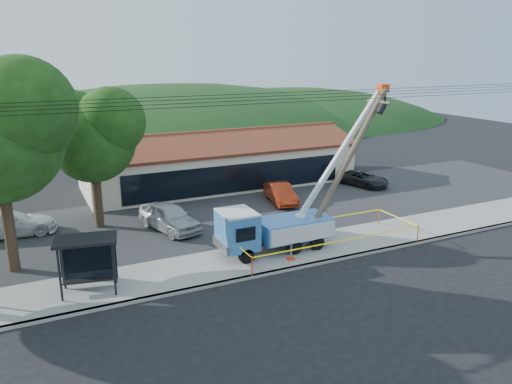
{
  "coord_description": "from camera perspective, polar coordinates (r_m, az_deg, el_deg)",
  "views": [
    {
      "loc": [
        -11.01,
        -18.53,
        10.85
      ],
      "look_at": [
        0.26,
        5.0,
        3.53
      ],
      "focal_mm": 35.0,
      "sensor_mm": 36.0,
      "label": 1
    }
  ],
  "objects": [
    {
      "name": "ground",
      "position": [
        24.13,
        4.67,
        -11.11
      ],
      "size": [
        120.0,
        120.0,
        0.0
      ],
      "primitive_type": "plane",
      "color": "black",
      "rests_on": "ground"
    },
    {
      "name": "curb",
      "position": [
        25.75,
        2.3,
        -9.09
      ],
      "size": [
        60.0,
        0.25,
        0.15
      ],
      "primitive_type": "cube",
      "color": "gray",
      "rests_on": "ground"
    },
    {
      "name": "sidewalk",
      "position": [
        27.29,
        0.42,
        -7.59
      ],
      "size": [
        60.0,
        4.0,
        0.15
      ],
      "primitive_type": "cube",
      "color": "gray",
      "rests_on": "ground"
    },
    {
      "name": "parking_lot",
      "position": [
        34.2,
        -5.47,
        -2.82
      ],
      "size": [
        60.0,
        12.0,
        0.1
      ],
      "primitive_type": "cube",
      "color": "#28282B",
      "rests_on": "ground"
    },
    {
      "name": "strip_mall",
      "position": [
        42.29,
        -4.2,
        3.38
      ],
      "size": [
        22.5,
        8.53,
        4.67
      ],
      "color": "beige",
      "rests_on": "ground"
    },
    {
      "name": "tree_lot",
      "position": [
        32.12,
        -18.27,
        6.58
      ],
      "size": [
        6.3,
        5.6,
        8.94
      ],
      "color": "#332316",
      "rests_on": "ground"
    },
    {
      "name": "hill_center",
      "position": [
        77.24,
        -9.63,
        7.37
      ],
      "size": [
        89.6,
        64.0,
        32.0
      ],
      "primitive_type": "ellipsoid",
      "color": "#1B3C16",
      "rests_on": "ground"
    },
    {
      "name": "hill_east",
      "position": [
        84.89,
        3.57,
        8.29
      ],
      "size": [
        72.8,
        52.0,
        26.0
      ],
      "primitive_type": "ellipsoid",
      "color": "#1B3C16",
      "rests_on": "ground"
    },
    {
      "name": "utility_truck",
      "position": [
        27.65,
        1.95,
        -3.93
      ],
      "size": [
        10.35,
        3.5,
        8.98
      ],
      "color": "black",
      "rests_on": "ground"
    },
    {
      "name": "leaning_pole",
      "position": [
        28.72,
        10.46,
        3.62
      ],
      "size": [
        5.57,
        1.95,
        8.92
      ],
      "color": "brown",
      "rests_on": "ground"
    },
    {
      "name": "bus_shelter",
      "position": [
        24.19,
        -18.75,
        -6.45
      ],
      "size": [
        3.0,
        2.17,
        2.63
      ],
      "rotation": [
        0.0,
        0.0,
        -0.19
      ],
      "color": "black",
      "rests_on": "ground"
    },
    {
      "name": "caution_tape",
      "position": [
        28.63,
        7.78,
        -4.79
      ],
      "size": [
        10.74,
        3.56,
        1.03
      ],
      "color": "#FD3A0D",
      "rests_on": "ground"
    },
    {
      "name": "car_silver",
      "position": [
        31.95,
        -9.78,
        -4.43
      ],
      "size": [
        3.34,
        5.31,
        1.68
      ],
      "primitive_type": "imported",
      "rotation": [
        0.0,
        0.0,
        0.29
      ],
      "color": "#B5B6BC",
      "rests_on": "ground"
    },
    {
      "name": "car_red",
      "position": [
        37.12,
        2.81,
        -1.35
      ],
      "size": [
        2.24,
        4.5,
        1.42
      ],
      "primitive_type": "imported",
      "rotation": [
        0.0,
        0.0,
        -0.18
      ],
      "color": "#9C290F",
      "rests_on": "ground"
    },
    {
      "name": "car_white",
      "position": [
        33.95,
        -26.2,
        -4.65
      ],
      "size": [
        5.38,
        2.24,
        1.56
      ],
      "primitive_type": "imported",
      "rotation": [
        0.0,
        0.0,
        1.56
      ],
      "color": "white",
      "rests_on": "ground"
    },
    {
      "name": "car_dark",
      "position": [
        42.75,
        12.11,
        0.61
      ],
      "size": [
        3.2,
        4.8,
        1.22
      ],
      "primitive_type": "imported",
      "rotation": [
        0.0,
        0.0,
        0.29
      ],
      "color": "black",
      "rests_on": "ground"
    }
  ]
}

